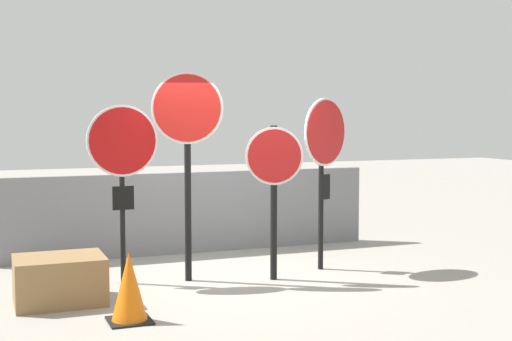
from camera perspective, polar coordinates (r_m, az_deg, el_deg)
ground_plane at (r=9.19m, az=-1.94°, el=-8.75°), size 40.00×40.00×0.00m
fence_back at (r=10.91m, az=-5.33°, el=-3.37°), size 5.80×0.12×1.23m
stop_sign_0 at (r=8.89m, az=-10.63°, el=1.23°), size 0.88×0.13×2.23m
stop_sign_1 at (r=8.91m, az=-5.51°, el=2.98°), size 0.87×0.28×2.63m
stop_sign_2 at (r=8.97m, az=1.46°, el=-0.30°), size 0.70×0.26×1.97m
stop_sign_3 at (r=9.61m, az=5.51°, el=1.92°), size 0.82×0.46×2.33m
traffic_cone_0 at (r=7.44m, az=-10.11°, el=-9.18°), size 0.44×0.44×0.72m
storage_crate at (r=8.34m, az=-15.44°, el=-8.43°), size 0.98×0.77×0.53m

